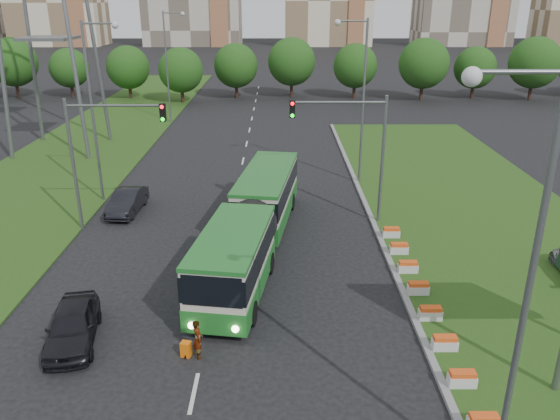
{
  "coord_description": "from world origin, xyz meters",
  "views": [
    {
      "loc": [
        0.03,
        -21.92,
        13.28
      ],
      "look_at": [
        0.16,
        5.5,
        2.6
      ],
      "focal_mm": 35.0,
      "sensor_mm": 36.0,
      "label": 1
    }
  ],
  "objects_px": {
    "articulated_bus": "(252,221)",
    "pedestrian": "(198,339)",
    "traffic_mast_median": "(357,140)",
    "shopping_trolley": "(186,349)",
    "traffic_mast_left": "(98,144)",
    "car_left_near": "(73,325)",
    "car_left_far": "(127,201)"
  },
  "relations": [
    {
      "from": "car_left_near",
      "to": "pedestrian",
      "type": "bearing_deg",
      "value": -21.65
    },
    {
      "from": "traffic_mast_left",
      "to": "articulated_bus",
      "type": "bearing_deg",
      "value": -19.42
    },
    {
      "from": "traffic_mast_left",
      "to": "shopping_trolley",
      "type": "relative_size",
      "value": 12.43
    },
    {
      "from": "articulated_bus",
      "to": "pedestrian",
      "type": "height_order",
      "value": "articulated_bus"
    },
    {
      "from": "traffic_mast_left",
      "to": "pedestrian",
      "type": "relative_size",
      "value": 4.91
    },
    {
      "from": "traffic_mast_left",
      "to": "car_left_far",
      "type": "height_order",
      "value": "traffic_mast_left"
    },
    {
      "from": "traffic_mast_median",
      "to": "pedestrian",
      "type": "bearing_deg",
      "value": -119.68
    },
    {
      "from": "shopping_trolley",
      "to": "articulated_bus",
      "type": "bearing_deg",
      "value": 92.99
    },
    {
      "from": "traffic_mast_median",
      "to": "shopping_trolley",
      "type": "height_order",
      "value": "traffic_mast_median"
    },
    {
      "from": "traffic_mast_left",
      "to": "pedestrian",
      "type": "height_order",
      "value": "traffic_mast_left"
    },
    {
      "from": "traffic_mast_left",
      "to": "pedestrian",
      "type": "distance_m",
      "value": 15.44
    },
    {
      "from": "traffic_mast_median",
      "to": "traffic_mast_left",
      "type": "distance_m",
      "value": 15.19
    },
    {
      "from": "traffic_mast_left",
      "to": "shopping_trolley",
      "type": "bearing_deg",
      "value": -62.15
    },
    {
      "from": "traffic_mast_median",
      "to": "traffic_mast_left",
      "type": "height_order",
      "value": "same"
    },
    {
      "from": "traffic_mast_left",
      "to": "shopping_trolley",
      "type": "xyz_separation_m",
      "value": [
        6.77,
        -12.82,
        -5.03
      ]
    },
    {
      "from": "traffic_mast_left",
      "to": "car_left_near",
      "type": "bearing_deg",
      "value": -80.39
    },
    {
      "from": "traffic_mast_median",
      "to": "pedestrian",
      "type": "distance_m",
      "value": 16.57
    },
    {
      "from": "articulated_bus",
      "to": "pedestrian",
      "type": "bearing_deg",
      "value": -91.61
    },
    {
      "from": "car_left_far",
      "to": "shopping_trolley",
      "type": "xyz_separation_m",
      "value": [
        6.3,
        -15.66,
        -0.44
      ]
    },
    {
      "from": "articulated_bus",
      "to": "traffic_mast_median",
      "type": "bearing_deg",
      "value": 42.41
    },
    {
      "from": "traffic_mast_median",
      "to": "pedestrian",
      "type": "height_order",
      "value": "traffic_mast_median"
    },
    {
      "from": "car_left_near",
      "to": "shopping_trolley",
      "type": "relative_size",
      "value": 7.19
    },
    {
      "from": "car_left_near",
      "to": "pedestrian",
      "type": "distance_m",
      "value": 5.37
    },
    {
      "from": "traffic_mast_median",
      "to": "shopping_trolley",
      "type": "distance_m",
      "value": 16.93
    },
    {
      "from": "traffic_mast_median",
      "to": "car_left_near",
      "type": "relative_size",
      "value": 1.73
    },
    {
      "from": "traffic_mast_left",
      "to": "articulated_bus",
      "type": "height_order",
      "value": "traffic_mast_left"
    },
    {
      "from": "articulated_bus",
      "to": "car_left_near",
      "type": "distance_m",
      "value": 11.16
    },
    {
      "from": "traffic_mast_median",
      "to": "articulated_bus",
      "type": "distance_m",
      "value": 8.26
    },
    {
      "from": "car_left_near",
      "to": "car_left_far",
      "type": "bearing_deg",
      "value": 85.37
    },
    {
      "from": "traffic_mast_left",
      "to": "articulated_bus",
      "type": "xyz_separation_m",
      "value": [
        8.98,
        -3.17,
        -3.55
      ]
    },
    {
      "from": "car_left_near",
      "to": "shopping_trolley",
      "type": "bearing_deg",
      "value": -22.51
    },
    {
      "from": "articulated_bus",
      "to": "traffic_mast_left",
      "type": "bearing_deg",
      "value": 168.99
    }
  ]
}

